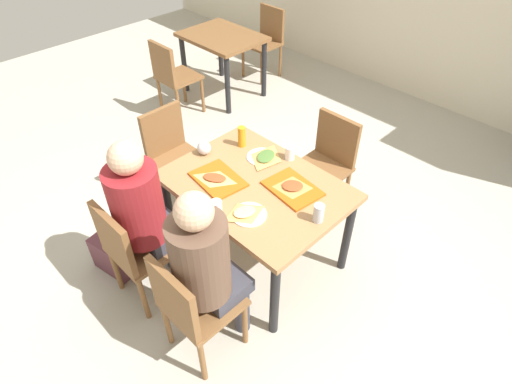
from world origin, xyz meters
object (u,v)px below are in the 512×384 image
pizza_slice_a (215,178)px  soda_can (319,213)px  tray_red_far (293,188)px  paper_plate_near_edge (249,214)px  chair_near_left (132,248)px  pizza_slice_c (266,157)px  foil_bundle (204,148)px  plastic_cup_b (217,208)px  chair_left_end (172,151)px  paper_plate_center (262,157)px  tray_red_near (218,179)px  main_table (256,194)px  chair_far_side (328,159)px  plastic_cup_a (290,153)px  chair_near_right (191,305)px  background_chair_far (267,37)px  background_chair_near (172,74)px  handbag (113,256)px  person_in_red (144,210)px  person_in_brown_jacket (206,263)px  pizza_slice_d (245,212)px  background_table (223,45)px  condiment_bottle (242,137)px  pizza_slice_b (293,186)px

pizza_slice_a → soda_can: 0.75m
tray_red_far → paper_plate_near_edge: 0.37m
chair_near_left → pizza_slice_c: size_ratio=2.96×
soda_can → foil_bundle: bearing=-177.5°
chair_near_left → plastic_cup_b: chair_near_left is taller
chair_left_end → soda_can: 1.52m
paper_plate_center → tray_red_near: bearing=-94.4°
main_table → chair_far_side: chair_far_side is taller
chair_left_end → plastic_cup_b: chair_left_end is taller
tray_red_near → plastic_cup_a: bearing=71.1°
tray_red_near → paper_plate_near_edge: (0.39, -0.09, -0.00)m
chair_near_right → pizza_slice_a: (-0.52, 0.65, 0.25)m
chair_near_left → background_chair_far: same height
paper_plate_near_edge → background_chair_near: size_ratio=0.26×
main_table → soda_can: (0.51, 0.02, 0.15)m
background_chair_near → background_chair_far: (0.00, 1.47, 0.00)m
paper_plate_near_edge → handbag: size_ratio=0.69×
person_in_red → tray_red_near: (0.09, 0.53, -0.01)m
tray_red_far → person_in_brown_jacket: bearing=-83.7°
background_chair_near → chair_far_side: bearing=-0.7°
main_table → pizza_slice_d: size_ratio=5.07×
person_in_brown_jacket → handbag: bearing=-170.6°
soda_can → chair_far_side: bearing=122.5°
main_table → background_table: bearing=143.4°
tray_red_near → paper_plate_center: (0.03, 0.39, -0.00)m
person_in_red → paper_plate_center: size_ratio=5.71×
plastic_cup_a → background_table: 2.42m
pizza_slice_c → pizza_slice_a: bearing=-99.0°
pizza_slice_a → pizza_slice_d: bearing=-12.3°
main_table → chair_near_left: size_ratio=1.41×
chair_far_side → pizza_slice_a: (-0.22, -0.99, 0.25)m
chair_near_left → tray_red_near: chair_near_left is taller
pizza_slice_c → foil_bundle: 0.45m
person_in_red → chair_left_end: bearing=135.1°
foil_bundle → paper_plate_near_edge: bearing=-17.6°
paper_plate_near_edge → plastic_cup_a: 0.65m
chair_near_right → paper_plate_center: bearing=114.3°
main_table → pizza_slice_d: bearing=-58.5°
person_in_red → handbag: size_ratio=3.93×
main_table → condiment_bottle: 0.49m
paper_plate_near_edge → soda_can: (0.33, 0.26, 0.06)m
person_in_red → plastic_cup_b: person_in_red is taller
tray_red_near → handbag: bearing=-122.7°
person_in_brown_jacket → condiment_bottle: 1.15m
tray_red_far → pizza_slice_b: 0.02m
pizza_slice_a → pizza_slice_c: pizza_slice_a is taller
plastic_cup_b → foil_bundle: 0.64m
pizza_slice_b → person_in_brown_jacket: bearing=-83.6°
background_chair_near → plastic_cup_b: bearing=-29.5°
handbag → background_chair_near: size_ratio=0.38×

